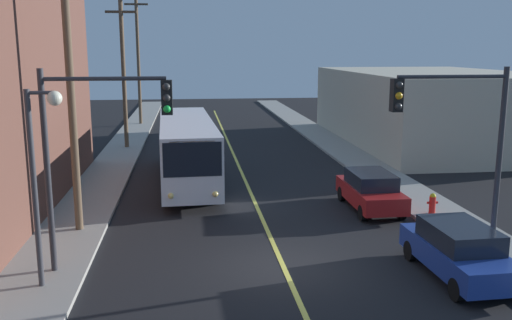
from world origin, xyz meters
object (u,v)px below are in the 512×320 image
at_px(utility_pole_far, 138,50).
at_px(traffic_signal_right_corner, 456,127).
at_px(utility_pole_near, 69,64).
at_px(traffic_signal_left_corner, 99,133).
at_px(city_bus, 187,147).
at_px(parked_car_blue, 458,250).
at_px(street_lamp_left, 41,160).
at_px(parked_car_red, 370,190).
at_px(utility_pole_mid, 123,62).
at_px(fire_hydrant, 432,203).

xyz_separation_m(utility_pole_far, traffic_signal_right_corner, (12.47, -34.00, -2.27)).
height_order(utility_pole_near, traffic_signal_left_corner, utility_pole_near).
bearing_deg(city_bus, parked_car_blue, -58.79).
xyz_separation_m(city_bus, street_lamp_left, (-3.86, -12.59, 1.92)).
bearing_deg(utility_pole_far, city_bus, -79.63).
distance_m(traffic_signal_right_corner, street_lamp_left, 12.29).
distance_m(city_bus, street_lamp_left, 13.31).
relative_size(utility_pole_near, traffic_signal_right_corner, 1.83).
bearing_deg(parked_car_red, city_bus, 142.43).
xyz_separation_m(parked_car_blue, utility_pole_mid, (-12.02, 23.32, 5.01)).
xyz_separation_m(parked_car_blue, utility_pole_near, (-11.92, 5.57, 5.31)).
xyz_separation_m(traffic_signal_right_corner, street_lamp_left, (-12.24, -0.98, -0.56)).
xyz_separation_m(traffic_signal_left_corner, traffic_signal_right_corner, (10.82, -0.11, 0.00)).
relative_size(parked_car_blue, utility_pole_mid, 0.43).
distance_m(utility_pole_mid, traffic_signal_left_corner, 21.80).
relative_size(utility_pole_far, street_lamp_left, 2.14).
bearing_deg(utility_pole_mid, traffic_signal_left_corner, -85.72).
xyz_separation_m(utility_pole_far, street_lamp_left, (0.23, -34.98, -2.83)).
bearing_deg(traffic_signal_left_corner, utility_pole_mid, 94.28).
bearing_deg(traffic_signal_right_corner, utility_pole_far, 110.14).
distance_m(parked_car_red, utility_pole_near, 12.90).
bearing_deg(street_lamp_left, traffic_signal_right_corner, 4.58).
distance_m(utility_pole_far, traffic_signal_right_corner, 36.29).
relative_size(utility_pole_mid, traffic_signal_right_corner, 1.73).
distance_m(city_bus, utility_pole_far, 23.26).
bearing_deg(parked_car_blue, utility_pole_near, 154.96).
relative_size(parked_car_blue, street_lamp_left, 0.81).
bearing_deg(parked_car_red, traffic_signal_left_corner, -151.04).
distance_m(traffic_signal_left_corner, fire_hydrant, 13.50).
xyz_separation_m(parked_car_red, utility_pole_near, (-11.64, -1.66, 5.31)).
bearing_deg(utility_pole_near, traffic_signal_right_corner, -18.17).
relative_size(city_bus, parked_car_red, 2.78).
height_order(utility_pole_far, fire_hydrant, utility_pole_far).
height_order(city_bus, parked_car_red, city_bus).
relative_size(utility_pole_mid, fire_hydrant, 12.37).
bearing_deg(parked_car_blue, traffic_signal_right_corner, 74.58).
distance_m(utility_pole_near, traffic_signal_left_corner, 4.61).
xyz_separation_m(utility_pole_mid, street_lamp_left, (0.21, -22.78, -2.11)).
distance_m(utility_pole_near, traffic_signal_right_corner, 13.12).
bearing_deg(traffic_signal_right_corner, traffic_signal_left_corner, 179.40).
relative_size(traffic_signal_left_corner, street_lamp_left, 1.09).
bearing_deg(fire_hydrant, traffic_signal_left_corner, -160.90).
xyz_separation_m(parked_car_blue, street_lamp_left, (-11.82, 0.54, 2.90)).
height_order(utility_pole_far, traffic_signal_left_corner, utility_pole_far).
height_order(city_bus, fire_hydrant, city_bus).
bearing_deg(traffic_signal_left_corner, utility_pole_near, 111.13).
xyz_separation_m(traffic_signal_left_corner, fire_hydrant, (12.26, 4.24, -3.72)).
bearing_deg(street_lamp_left, traffic_signal_left_corner, 37.69).
xyz_separation_m(parked_car_blue, parked_car_red, (-0.29, 7.23, 0.00)).
bearing_deg(traffic_signal_left_corner, city_bus, 77.98).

